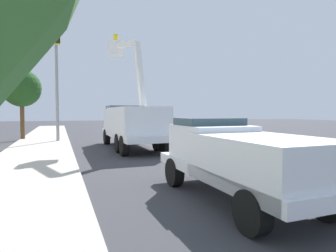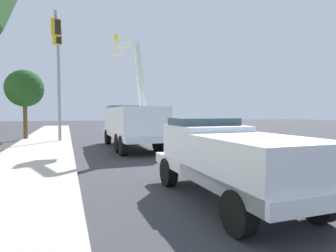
{
  "view_description": "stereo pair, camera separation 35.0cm",
  "coord_description": "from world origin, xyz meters",
  "px_view_note": "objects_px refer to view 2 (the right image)",
  "views": [
    {
      "loc": [
        -17.96,
        5.57,
        2.23
      ],
      "look_at": [
        -1.62,
        0.7,
        1.4
      ],
      "focal_mm": 30.25,
      "sensor_mm": 36.0,
      "label": 1
    },
    {
      "loc": [
        -18.05,
        5.24,
        2.23
      ],
      "look_at": [
        -1.62,
        0.7,
        1.4
      ],
      "focal_mm": 30.25,
      "sensor_mm": 36.0,
      "label": 2
    }
  ],
  "objects_px": {
    "traffic_cone_mid_front": "(199,151)",
    "utility_bucket_truck": "(132,122)",
    "service_pickup_truck": "(230,157)",
    "traffic_signal_mast": "(58,60)",
    "passing_minivan": "(175,126)",
    "traffic_cone_mid_rear": "(145,136)"
  },
  "relations": [
    {
      "from": "passing_minivan",
      "to": "traffic_cone_mid_front",
      "type": "bearing_deg",
      "value": 168.28
    },
    {
      "from": "passing_minivan",
      "to": "traffic_cone_mid_front",
      "type": "relative_size",
      "value": 6.37
    },
    {
      "from": "utility_bucket_truck",
      "to": "traffic_cone_mid_front",
      "type": "bearing_deg",
      "value": -152.75
    },
    {
      "from": "passing_minivan",
      "to": "traffic_signal_mast",
      "type": "height_order",
      "value": "traffic_signal_mast"
    },
    {
      "from": "service_pickup_truck",
      "to": "traffic_signal_mast",
      "type": "height_order",
      "value": "traffic_signal_mast"
    },
    {
      "from": "passing_minivan",
      "to": "traffic_cone_mid_rear",
      "type": "height_order",
      "value": "passing_minivan"
    },
    {
      "from": "utility_bucket_truck",
      "to": "service_pickup_truck",
      "type": "bearing_deg",
      "value": -175.54
    },
    {
      "from": "traffic_cone_mid_rear",
      "to": "traffic_cone_mid_front",
      "type": "bearing_deg",
      "value": -174.78
    },
    {
      "from": "service_pickup_truck",
      "to": "traffic_signal_mast",
      "type": "bearing_deg",
      "value": 20.38
    },
    {
      "from": "service_pickup_truck",
      "to": "traffic_signal_mast",
      "type": "distance_m",
      "value": 16.29
    },
    {
      "from": "traffic_cone_mid_front",
      "to": "utility_bucket_truck",
      "type": "bearing_deg",
      "value": 27.25
    },
    {
      "from": "traffic_cone_mid_front",
      "to": "traffic_signal_mast",
      "type": "xyz_separation_m",
      "value": [
        8.38,
        7.1,
        5.44
      ]
    },
    {
      "from": "utility_bucket_truck",
      "to": "traffic_cone_mid_rear",
      "type": "relative_size",
      "value": 10.71
    },
    {
      "from": "utility_bucket_truck",
      "to": "traffic_signal_mast",
      "type": "relative_size",
      "value": 0.96
    },
    {
      "from": "traffic_cone_mid_rear",
      "to": "service_pickup_truck",
      "type": "bearing_deg",
      "value": 177.03
    },
    {
      "from": "service_pickup_truck",
      "to": "traffic_cone_mid_rear",
      "type": "relative_size",
      "value": 7.35
    },
    {
      "from": "passing_minivan",
      "to": "traffic_cone_mid_front",
      "type": "distance_m",
      "value": 13.27
    },
    {
      "from": "utility_bucket_truck",
      "to": "passing_minivan",
      "type": "xyz_separation_m",
      "value": [
        8.05,
        -5.23,
        -0.65
      ]
    },
    {
      "from": "utility_bucket_truck",
      "to": "traffic_cone_mid_rear",
      "type": "height_order",
      "value": "utility_bucket_truck"
    },
    {
      "from": "service_pickup_truck",
      "to": "traffic_signal_mast",
      "type": "xyz_separation_m",
      "value": [
        14.62,
        5.43,
        4.7
      ]
    },
    {
      "from": "service_pickup_truck",
      "to": "traffic_cone_mid_rear",
      "type": "bearing_deg",
      "value": -2.97
    },
    {
      "from": "utility_bucket_truck",
      "to": "traffic_cone_mid_front",
      "type": "distance_m",
      "value": 5.68
    }
  ]
}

